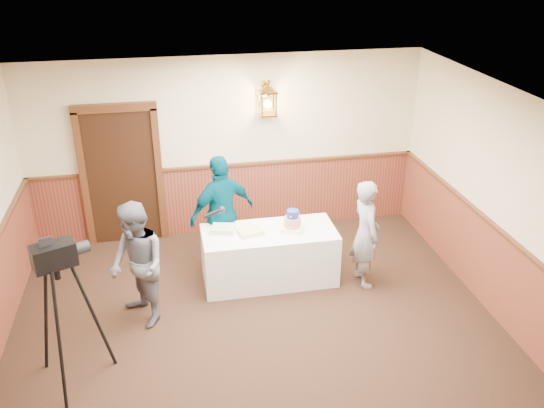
# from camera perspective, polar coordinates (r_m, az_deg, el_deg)

# --- Properties ---
(ground) EXTENTS (7.00, 7.00, 0.00)m
(ground) POSITION_cam_1_polar(r_m,az_deg,el_deg) (6.56, -0.17, -16.59)
(ground) COLOR black
(ground) RESTS_ON ground
(room_shell) EXTENTS (6.02, 7.02, 2.81)m
(room_shell) POSITION_cam_1_polar(r_m,az_deg,el_deg) (6.04, -1.50, -2.98)
(room_shell) COLOR beige
(room_shell) RESTS_ON ground
(display_table) EXTENTS (1.80, 0.80, 0.75)m
(display_table) POSITION_cam_1_polar(r_m,az_deg,el_deg) (7.91, -0.28, -5.12)
(display_table) COLOR white
(display_table) RESTS_ON ground
(tiered_cake) EXTENTS (0.37, 0.37, 0.29)m
(tiered_cake) POSITION_cam_1_polar(r_m,az_deg,el_deg) (7.71, 2.05, -1.82)
(tiered_cake) COLOR #F6E2BE
(tiered_cake) RESTS_ON display_table
(sheet_cake_yellow) EXTENTS (0.36, 0.30, 0.06)m
(sheet_cake_yellow) POSITION_cam_1_polar(r_m,az_deg,el_deg) (7.65, -2.18, -2.76)
(sheet_cake_yellow) COLOR #D9D381
(sheet_cake_yellow) RESTS_ON display_table
(sheet_cake_green) EXTENTS (0.35, 0.31, 0.07)m
(sheet_cake_green) POSITION_cam_1_polar(r_m,az_deg,el_deg) (7.74, -4.87, -2.47)
(sheet_cake_green) COLOR #AEDC9B
(sheet_cake_green) RESTS_ON display_table
(interviewer) EXTENTS (1.55, 0.96, 1.59)m
(interviewer) POSITION_cam_1_polar(r_m,az_deg,el_deg) (7.07, -13.18, -5.93)
(interviewer) COLOR #5B5E66
(interviewer) RESTS_ON ground
(baker) EXTENTS (0.42, 0.59, 1.52)m
(baker) POSITION_cam_1_polar(r_m,az_deg,el_deg) (7.75, 9.25, -2.92)
(baker) COLOR gray
(baker) RESTS_ON ground
(assistant_p) EXTENTS (1.07, 0.78, 1.69)m
(assistant_p) POSITION_cam_1_polar(r_m,az_deg,el_deg) (8.03, -4.95, -0.90)
(assistant_p) COLOR #003D4E
(assistant_p) RESTS_ON ground
(tv_camera_rig) EXTENTS (0.65, 0.61, 1.67)m
(tv_camera_rig) POSITION_cam_1_polar(r_m,az_deg,el_deg) (6.41, -19.71, -10.99)
(tv_camera_rig) COLOR black
(tv_camera_rig) RESTS_ON ground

